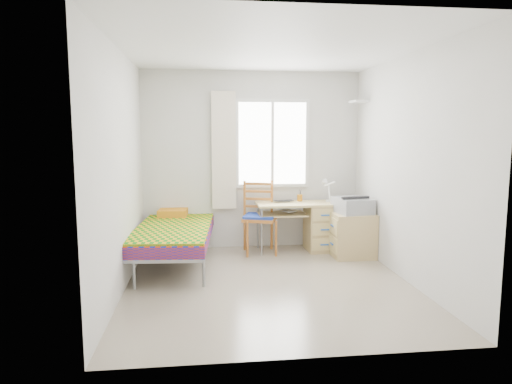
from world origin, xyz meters
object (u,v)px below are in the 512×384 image
desk (315,224)px  printer (352,205)px  bed (174,232)px  cabinet (352,235)px  chair (260,213)px

desk → printer: 0.65m
bed → cabinet: 2.43m
bed → cabinet: (2.43, 0.04, -0.12)m
desk → chair: bearing=-179.1°
cabinet → printer: size_ratio=1.09×
printer → bed: bearing=173.5°
bed → printer: bed is taller
chair → bed: bearing=-143.1°
desk → cabinet: bearing=-44.5°
desk → chair: 0.84m
desk → cabinet: desk is taller
printer → chair: bearing=156.2°
desk → chair: chair is taller
bed → desk: (2.01, 0.45, -0.04)m
bed → chair: 1.27m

